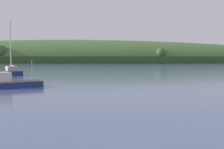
# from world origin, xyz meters

# --- Properties ---
(far_shoreline_hill) EXTENTS (585.48, 110.36, 42.04)m
(far_shoreline_hill) POSITION_xyz_m (-16.60, 254.39, 0.34)
(far_shoreline_hill) COLOR #314A21
(far_shoreline_hill) RESTS_ON ground
(sailboat_midwater_white) EXTENTS (6.03, 9.03, 12.25)m
(sailboat_midwater_white) POSITION_xyz_m (-16.54, 52.15, 0.30)
(sailboat_midwater_white) COLOR navy
(sailboat_midwater_white) RESTS_ON ground
(fishing_boat_moored) EXTENTS (6.69, 5.29, 3.97)m
(fishing_boat_moored) POSITION_xyz_m (-9.84, 24.94, 0.32)
(fishing_boat_moored) COLOR navy
(fishing_boat_moored) RESTS_ON ground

